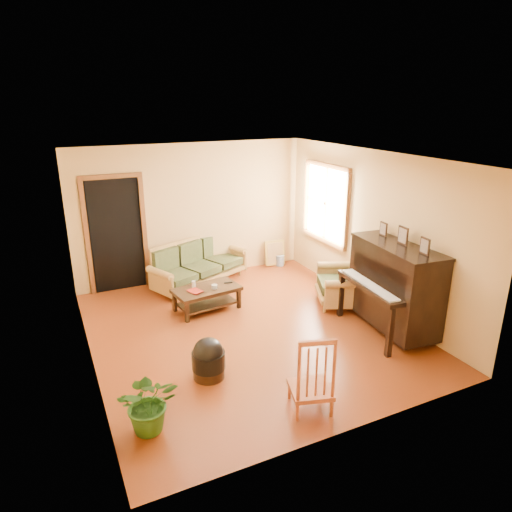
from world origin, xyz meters
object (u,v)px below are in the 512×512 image
armchair (341,279)px  piano (394,288)px  potted_plant (149,402)px  sofa (200,263)px  footstool (209,363)px  red_chair (311,371)px  ceramic_crock (280,260)px  coffee_table (207,299)px

armchair → piano: piano is taller
piano → potted_plant: size_ratio=2.24×
sofa → footstool: bearing=-129.9°
sofa → red_chair: (-0.08, -4.08, 0.07)m
footstool → piano: bearing=0.1°
ceramic_crock → potted_plant: size_ratio=0.33×
coffee_table → footstool: 1.97m
coffee_table → footstool: (-0.64, -1.86, 0.01)m
footstool → potted_plant: size_ratio=0.61×
piano → potted_plant: bearing=-164.4°
footstool → red_chair: (0.83, -1.07, 0.28)m
coffee_table → potted_plant: bearing=-121.4°
potted_plant → footstool: bearing=36.5°
sofa → footstool: (-0.92, -3.01, -0.21)m
coffee_table → armchair: size_ratio=1.17×
piano → red_chair: (-2.12, -1.08, -0.20)m
coffee_table → ceramic_crock: bearing=32.8°
piano → sofa: bearing=130.0°
piano → potted_plant: (-3.84, -0.66, -0.34)m
sofa → armchair: 2.68m
red_chair → ceramic_crock: 4.72m
red_chair → potted_plant: 1.78m
armchair → piano: (0.17, -1.08, 0.22)m
potted_plant → ceramic_crock: bearing=46.7°
armchair → piano: bearing=-56.7°
sofa → ceramic_crock: sofa is taller
footstool → ceramic_crock: bearing=49.4°
red_chair → potted_plant: red_chair is taller
ceramic_crock → piano: bearing=-86.6°
footstool → red_chair: 1.39m
armchair → piano: 1.12m
red_chair → footstool: bearing=144.1°
sofa → footstool: sofa is taller
armchair → potted_plant: size_ratio=1.33×
sofa → armchair: bearing=-68.8°
footstool → ceramic_crock: (2.76, 3.22, -0.09)m
footstool → ceramic_crock: size_ratio=1.86×
red_chair → piano: bearing=43.2°
piano → coffee_table: bearing=147.0°
piano → red_chair: bearing=-147.3°
sofa → coffee_table: size_ratio=1.79×
sofa → red_chair: 4.08m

